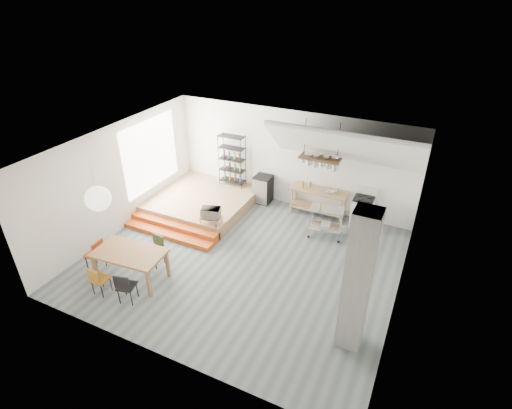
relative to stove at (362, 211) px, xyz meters
The scene contains 26 objects.
floor 4.05m from the stove, 128.38° to the right, with size 8.00×8.00×0.00m, color #525C5E.
wall_back 2.76m from the stove, behind, with size 8.00×0.04×3.20m, color silver.
wall_left 7.31m from the stove, 154.10° to the right, with size 0.04×7.00×3.20m, color silver.
wall_right 3.67m from the stove, 64.58° to the right, with size 0.04×7.00×3.20m, color silver.
ceiling 4.86m from the stove, 128.38° to the right, with size 8.00×7.00×0.02m, color white.
slope_ceiling 2.20m from the stove, 159.90° to the right, with size 4.40×1.80×0.15m, color white.
window_pane 6.82m from the stove, 165.66° to the right, with size 0.02×2.50×2.20m, color white.
platform 5.14m from the stove, 166.98° to the right, with size 3.00×3.00×0.40m, color #996F4C.
step_lower 5.90m from the stove, 148.15° to the right, with size 3.00×0.35×0.13m, color #C44C17.
step_upper 5.72m from the stove, 151.14° to the right, with size 3.00×0.35×0.27m, color #C44C17.
concrete_column 4.86m from the stove, 80.25° to the right, with size 0.50×0.50×3.20m, color slate.
kitchen_counter 1.41m from the stove, behind, with size 1.80×0.60×0.91m.
stove is the anchor object (origin of this frame).
pot_rack 2.04m from the stove, behind, with size 1.20×0.50×1.43m.
wire_shelving 4.58m from the stove, behind, with size 0.88×0.38×1.80m.
microwave_shelf 4.58m from the stove, 148.33° to the right, with size 0.60×0.40×0.16m.
paper_lantern 7.49m from the stove, 135.93° to the right, with size 0.60×0.60×0.60m, color white.
dining_table 6.84m from the stove, 132.74° to the right, with size 1.81×1.12×0.82m.
chair_mustard 7.65m from the stove, 130.44° to the right, with size 0.37×0.37×0.80m.
chair_black 7.12m from the stove, 126.01° to the right, with size 0.47×0.47×0.84m.
chair_olive 6.16m from the stove, 136.59° to the right, with size 0.43×0.43×0.84m.
chair_red 7.66m from the stove, 138.11° to the right, with size 0.42×0.42×0.89m.
rolling_cart 1.37m from the stove, 126.78° to the right, with size 1.02×0.67×0.94m.
mini_fridge 3.35m from the stove, behind, with size 0.55×0.55×0.94m, color black.
microwave 4.59m from the stove, 148.33° to the right, with size 0.55×0.37×0.30m, color beige.
bowl 1.12m from the stove, behind, with size 0.24×0.24×0.06m, color silver.
Camera 1 is at (4.08, -7.65, 6.69)m, focal length 28.00 mm.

